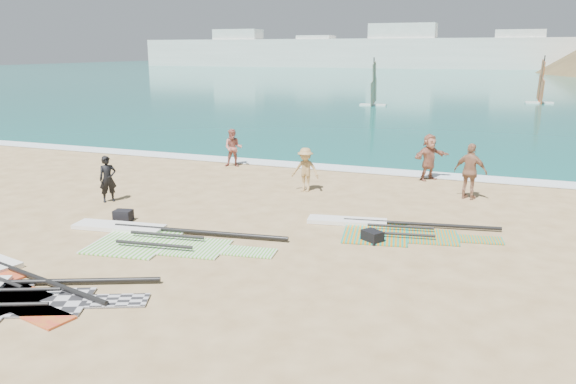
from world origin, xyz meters
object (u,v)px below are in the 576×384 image
(gear_bag_far, at_px, (372,237))
(person_wetsuit, at_px, (108,179))
(beachgoer_left, at_px, (233,148))
(beachgoer_right, at_px, (429,157))
(rig_green, at_px, (152,236))
(beachgoer_mid, at_px, (305,170))
(rig_orange, at_px, (384,229))
(beachgoer_back, at_px, (470,172))
(gear_bag_near, at_px, (123,216))

(gear_bag_far, distance_m, person_wetsuit, 9.39)
(beachgoer_left, xyz_separation_m, beachgoer_right, (8.43, 0.33, 0.09))
(rig_green, height_order, person_wetsuit, person_wetsuit)
(gear_bag_far, height_order, beachgoer_mid, beachgoer_mid)
(gear_bag_far, relative_size, person_wetsuit, 0.34)
(rig_orange, bearing_deg, gear_bag_far, -104.37)
(person_wetsuit, relative_size, beachgoer_right, 0.86)
(rig_green, xyz_separation_m, beachgoer_left, (-2.20, 9.65, 0.78))
(beachgoer_left, bearing_deg, beachgoer_right, -13.38)
(person_wetsuit, xyz_separation_m, beachgoer_left, (1.36, 6.87, 0.04))
(rig_green, height_order, beachgoer_mid, beachgoer_mid)
(gear_bag_far, bearing_deg, beachgoer_left, 135.43)
(beachgoer_back, bearing_deg, rig_green, 60.02)
(gear_bag_far, xyz_separation_m, beachgoer_mid, (-3.52, 4.71, 0.64))
(rig_orange, xyz_separation_m, gear_bag_far, (-0.10, -1.15, 0.11))
(gear_bag_near, relative_size, beachgoer_back, 0.27)
(rig_orange, distance_m, beachgoer_left, 10.50)
(gear_bag_near, bearing_deg, rig_green, -31.99)
(rig_green, bearing_deg, beachgoer_right, 50.78)
(rig_green, distance_m, person_wetsuit, 4.57)
(beachgoer_back, bearing_deg, beachgoer_left, 4.53)
(rig_green, relative_size, gear_bag_far, 11.94)
(beachgoer_mid, bearing_deg, beachgoer_right, 42.65)
(gear_bag_near, distance_m, beachgoer_back, 11.59)
(rig_green, xyz_separation_m, beachgoer_back, (7.92, 7.45, 0.92))
(gear_bag_near, xyz_separation_m, beachgoer_mid, (3.97, 5.44, 0.64))
(rig_green, bearing_deg, gear_bag_far, 10.19)
(rig_orange, relative_size, gear_bag_near, 10.73)
(rig_orange, height_order, beachgoer_back, beachgoer_back)
(beachgoer_mid, bearing_deg, gear_bag_far, -51.50)
(beachgoer_back, relative_size, beachgoer_right, 1.06)
(person_wetsuit, height_order, beachgoer_right, beachgoer_right)
(gear_bag_near, distance_m, beachgoer_left, 8.61)
(rig_green, bearing_deg, gear_bag_near, 140.77)
(gear_bag_far, bearing_deg, beachgoer_mid, 126.78)
(beachgoer_back, bearing_deg, rig_orange, 82.13)
(rig_orange, height_order, gear_bag_far, gear_bag_far)
(beachgoer_mid, relative_size, beachgoer_right, 0.87)
(rig_green, distance_m, beachgoer_mid, 6.93)
(gear_bag_near, height_order, beachgoer_left, beachgoer_left)
(person_wetsuit, bearing_deg, rig_orange, -48.52)
(person_wetsuit, xyz_separation_m, beachgoer_mid, (5.80, 3.74, 0.01))
(beachgoer_left, relative_size, beachgoer_right, 0.91)
(rig_green, relative_size, beachgoer_back, 3.29)
(rig_orange, xyz_separation_m, beachgoer_mid, (-3.62, 3.56, 0.75))
(rig_green, distance_m, gear_bag_far, 6.04)
(rig_orange, xyz_separation_m, beachgoer_right, (0.37, 7.02, 0.87))
(gear_bag_near, distance_m, person_wetsuit, 2.57)
(person_wetsuit, bearing_deg, beachgoer_left, 29.19)
(gear_bag_near, height_order, beachgoer_right, beachgoer_right)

